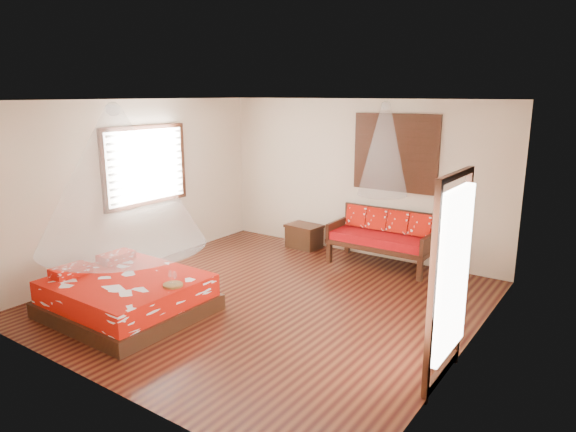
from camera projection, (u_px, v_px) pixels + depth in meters
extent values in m
cube|color=black|center=(268.00, 300.00, 7.37)|extent=(5.50, 5.50, 0.02)
cube|color=silver|center=(266.00, 99.00, 6.72)|extent=(5.50, 5.50, 0.02)
cube|color=beige|center=(136.00, 185.00, 8.58)|extent=(0.02, 5.50, 2.80)
cube|color=beige|center=(472.00, 235.00, 5.51)|extent=(0.02, 5.50, 2.80)
cube|color=beige|center=(359.00, 178.00, 9.25)|extent=(5.50, 0.02, 2.80)
cube|color=beige|center=(91.00, 255.00, 4.84)|extent=(5.50, 0.02, 2.80)
cube|color=black|center=(128.00, 306.00, 6.90)|extent=(1.94, 1.76, 0.20)
cube|color=#AF1005|center=(127.00, 289.00, 6.85)|extent=(1.84, 1.66, 0.30)
cube|color=#AF1005|center=(71.00, 271.00, 6.89)|extent=(0.28, 0.50, 0.13)
cube|color=#AF1005|center=(116.00, 257.00, 7.47)|extent=(0.28, 0.50, 0.13)
cube|color=black|center=(329.00, 250.00, 8.97)|extent=(0.08, 0.08, 0.42)
cube|color=black|center=(420.00, 268.00, 8.06)|extent=(0.08, 0.08, 0.42)
cube|color=black|center=(347.00, 242.00, 9.50)|extent=(0.08, 0.08, 0.42)
cube|color=black|center=(434.00, 257.00, 8.59)|extent=(0.08, 0.08, 0.42)
cube|color=black|center=(381.00, 244.00, 8.74)|extent=(1.77, 0.79, 0.08)
cube|color=#9C050A|center=(381.00, 238.00, 8.71)|extent=(1.71, 0.73, 0.14)
cube|color=black|center=(390.00, 224.00, 8.95)|extent=(1.77, 0.06, 0.55)
cube|color=black|center=(338.00, 228.00, 9.17)|extent=(0.06, 0.79, 0.30)
cube|color=black|center=(430.00, 243.00, 8.24)|extent=(0.06, 0.79, 0.30)
cube|color=#AF1005|center=(357.00, 216.00, 9.17)|extent=(0.37, 0.19, 0.39)
cube|color=#AF1005|center=(377.00, 219.00, 8.95)|extent=(0.37, 0.19, 0.39)
cube|color=#AF1005|center=(398.00, 222.00, 8.73)|extent=(0.37, 0.19, 0.39)
cube|color=#AF1005|center=(421.00, 226.00, 8.51)|extent=(0.37, 0.19, 0.39)
cube|color=black|center=(304.00, 237.00, 9.82)|extent=(0.64, 0.48, 0.40)
cube|color=black|center=(304.00, 226.00, 9.77)|extent=(0.68, 0.52, 0.05)
cube|color=black|center=(395.00, 153.00, 8.72)|extent=(1.52, 0.06, 1.32)
cube|color=black|center=(395.00, 153.00, 8.71)|extent=(1.35, 0.04, 1.10)
cube|color=black|center=(145.00, 166.00, 8.64)|extent=(0.08, 1.74, 1.34)
cube|color=silver|center=(147.00, 166.00, 8.62)|extent=(0.04, 1.54, 1.10)
cube|color=black|center=(448.00, 282.00, 5.14)|extent=(0.08, 1.02, 2.16)
cube|color=white|center=(447.00, 272.00, 5.13)|extent=(0.03, 0.82, 1.70)
cylinder|color=brown|center=(173.00, 285.00, 6.52)|extent=(0.25, 0.25, 0.03)
cone|color=white|center=(118.00, 177.00, 6.50)|extent=(2.14, 2.14, 1.80)
cone|color=white|center=(384.00, 149.00, 8.32)|extent=(0.82, 0.82, 1.50)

